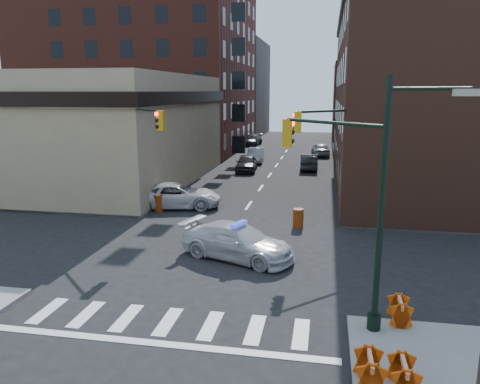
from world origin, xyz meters
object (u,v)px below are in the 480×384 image
at_px(parked_car_wfar, 256,155).
at_px(parked_car_enear, 309,162).
at_px(barrel_road, 298,218).
at_px(pedestrian_a, 107,192).
at_px(pickup, 177,196).
at_px(barricade_se_a, 400,311).
at_px(barrel_bank, 159,203).
at_px(pedestrian_b, 68,189).
at_px(parked_car_wnear, 246,163).
at_px(barricade_nw_a, 98,201).
at_px(police_car, 237,242).

bearing_deg(parked_car_wfar, parked_car_enear, -39.05).
bearing_deg(barrel_road, pedestrian_a, 170.29).
relative_size(pickup, barricade_se_a, 5.41).
bearing_deg(parked_car_enear, barrel_bank, 61.83).
height_order(barrel_bank, barricade_se_a, barrel_bank).
height_order(parked_car_enear, pedestrian_b, pedestrian_b).
height_order(pickup, parked_car_wfar, pickup).
distance_m(parked_car_wnear, barrel_bank, 16.64).
xyz_separation_m(parked_car_enear, barricade_nw_a, (-12.98, -18.84, -0.13)).
bearing_deg(barricade_nw_a, barrel_road, -18.13).
xyz_separation_m(parked_car_wfar, pedestrian_a, (-6.67, -22.27, 0.29)).
relative_size(barrel_road, barricade_se_a, 0.99).
bearing_deg(pickup, barrel_road, -122.92).
distance_m(barrel_bank, barricade_se_a, 18.57).
relative_size(parked_car_enear, barricade_se_a, 4.34).
bearing_deg(parked_car_wfar, pedestrian_a, -111.45).
height_order(police_car, parked_car_wfar, police_car).
bearing_deg(parked_car_wfar, parked_car_wnear, -94.78).
bearing_deg(barrel_road, pedestrian_b, 168.96).
bearing_deg(barricade_se_a, parked_car_enear, 8.07).
height_order(parked_car_wnear, parked_car_wfar, parked_car_wnear).
bearing_deg(parked_car_wnear, barricade_se_a, -75.71).
height_order(police_car, barricade_se_a, police_car).
height_order(parked_car_wnear, barrel_bank, parked_car_wnear).
bearing_deg(police_car, pedestrian_b, 77.85).
relative_size(parked_car_enear, barrel_bank, 4.13).
relative_size(parked_car_wnear, parked_car_wfar, 1.01).
xyz_separation_m(police_car, barricade_nw_a, (-10.66, 7.19, -0.16)).
bearing_deg(barricade_nw_a, parked_car_wfar, 61.58).
height_order(parked_car_wfar, pedestrian_b, pedestrian_b).
distance_m(pickup, barrel_bank, 1.50).
distance_m(barricade_se_a, barricade_nw_a, 21.32).
distance_m(police_car, parked_car_wnear, 24.29).
bearing_deg(pedestrian_b, barricade_nw_a, -52.93).
relative_size(police_car, parked_car_enear, 1.17).
height_order(pedestrian_b, barrel_bank, pedestrian_b).
distance_m(pedestrian_a, pedestrian_b, 3.52).
xyz_separation_m(pedestrian_b, barricade_nw_a, (3.05, -1.62, -0.35)).
bearing_deg(barricade_se_a, barricade_nw_a, 54.15).
xyz_separation_m(parked_car_enear, barricade_se_a, (4.20, -31.47, -0.22)).
distance_m(parked_car_enear, barrel_bank, 20.46).
height_order(parked_car_enear, barrel_road, parked_car_enear).
xyz_separation_m(parked_car_wfar, barrel_road, (6.15, -24.46, -0.24)).
distance_m(police_car, pedestrian_a, 12.96).
bearing_deg(parked_car_wfar, pedestrian_b, -120.04).
height_order(pedestrian_b, barricade_nw_a, pedestrian_b).
height_order(pickup, barrel_bank, pickup).
bearing_deg(pedestrian_b, parked_car_enear, 22.03).
bearing_deg(parked_car_wfar, pickup, -100.60).
relative_size(parked_car_wfar, barricade_nw_a, 3.57).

